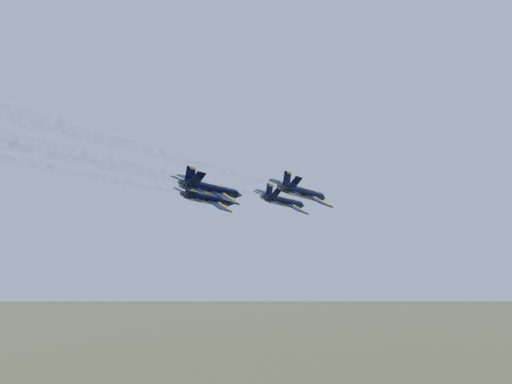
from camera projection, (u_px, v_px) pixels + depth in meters
The scene contains 5 objects.
jet_lead at pixel (285, 202), 128.16m from camera, with size 13.07×18.38×6.33m.
jet_left at pixel (210, 199), 122.06m from camera, with size 13.07×18.38×6.33m.
jet_right at pixel (304, 193), 110.21m from camera, with size 13.07×18.38×6.33m.
jet_slot at pixel (213, 190), 104.40m from camera, with size 13.07×18.38×6.33m.
smoke_trail_lead at pixel (36, 163), 74.88m from camera, with size 9.46×83.14×3.76m.
Camera 1 is at (58.90, -104.74, 81.23)m, focal length 40.00 mm.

